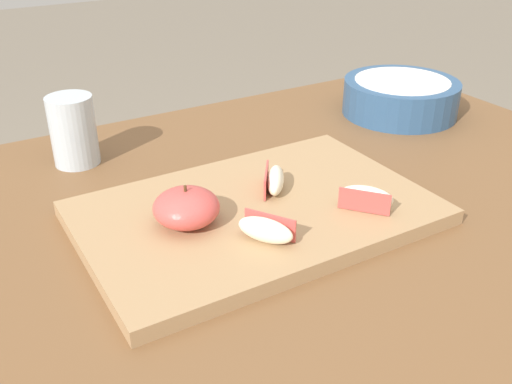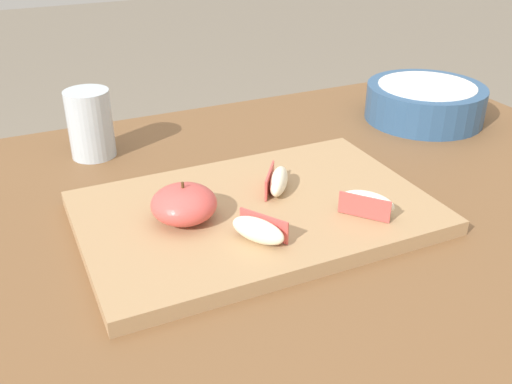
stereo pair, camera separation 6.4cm
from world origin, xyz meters
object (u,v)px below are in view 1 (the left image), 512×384
Objects in this scene: apple_wedge_right at (366,197)px; ceramic_fruit_bowl at (400,96)px; apple_wedge_back at (266,230)px; apple_wedge_middle at (275,180)px; cutting_board at (256,213)px; apple_half_skin_up at (186,207)px; drinking_glass_water at (73,131)px.

ceramic_fruit_bowl is at bearing 41.02° from apple_wedge_right.
apple_wedge_back is 0.52m from ceramic_fruit_bowl.
apple_wedge_right and apple_wedge_middle have the same top height.
apple_half_skin_up is (-0.09, 0.01, 0.03)m from cutting_board.
cutting_board is 0.05m from apple_wedge_middle.
ceramic_fruit_bowl reaches higher than apple_wedge_right.
apple_half_skin_up is 0.10m from apple_wedge_back.
drinking_glass_water reaches higher than apple_half_skin_up.
apple_wedge_middle is 0.99× the size of apple_wedge_back.
apple_wedge_right is at bearing 0.37° from apple_wedge_back.
apple_wedge_right and apple_wedge_back have the same top height.
drinking_glass_water is at bearing 108.04° from apple_wedge_back.
apple_wedge_back is at bearing -52.96° from apple_half_skin_up.
drinking_glass_water is at bearing 117.52° from cutting_board.
apple_wedge_right is (0.11, -0.07, 0.02)m from cutting_board.
drinking_glass_water is (-0.19, 0.26, 0.02)m from apple_wedge_middle.
apple_wedge_right is 0.96× the size of apple_wedge_back.
cutting_board is 0.08m from apple_wedge_back.
apple_wedge_right is at bearing -138.98° from ceramic_fruit_bowl.
drinking_glass_water is (-0.57, 0.09, 0.02)m from ceramic_fruit_bowl.
drinking_glass_water reaches higher than ceramic_fruit_bowl.
apple_half_skin_up is at bearing -172.25° from apple_wedge_middle.
apple_wedge_middle is 0.12m from apple_wedge_back.
apple_wedge_back is at bearing -126.94° from apple_wedge_middle.
apple_wedge_middle is 0.64× the size of drinking_glass_water.
apple_wedge_middle is at bearing -53.73° from drinking_glass_water.
drinking_glass_water is (-0.12, 0.36, 0.02)m from apple_wedge_back.
ceramic_fruit_bowl is at bearing 30.58° from apple_wedge_back.
apple_half_skin_up is at bearing 176.36° from cutting_board.
apple_wedge_middle is 0.32m from drinking_glass_water.
apple_wedge_right is 0.32× the size of ceramic_fruit_bowl.
cutting_board is 6.41× the size of apple_wedge_middle.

